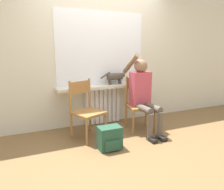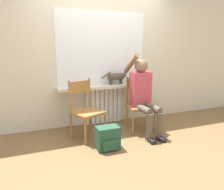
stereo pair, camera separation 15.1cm
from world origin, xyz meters
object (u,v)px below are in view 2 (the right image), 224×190
Objects in this scene: person at (143,92)px; cat at (116,77)px; chair_right at (140,104)px; chair_left at (86,109)px; backpack at (108,138)px.

cat is at bearing 111.36° from person.
cat reaches higher than chair_right.
person reaches higher than chair_left.
backpack is at bearing -136.18° from chair_right.
chair_right is (0.98, 0.00, 0.00)m from chair_left.
cat is (0.74, 0.49, 0.43)m from chair_left.
chair_left reaches higher than backpack.
chair_right is at bearing 33.85° from backpack.
person is (0.98, -0.12, 0.23)m from chair_left.
person is 2.70× the size of cat.
chair_right is at bearing -63.27° from cat.
chair_right is 1.02m from backpack.
backpack is (0.18, -0.54, -0.31)m from chair_left.
chair_left and chair_right have the same top height.
person is at bearing 27.70° from backpack.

